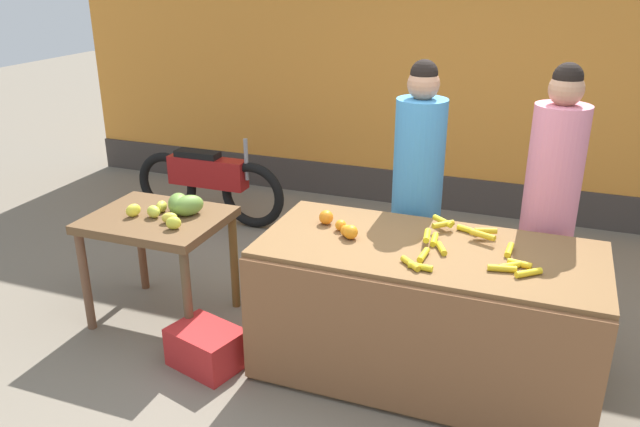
{
  "coord_description": "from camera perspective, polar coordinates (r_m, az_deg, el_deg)",
  "views": [
    {
      "loc": [
        0.92,
        -3.34,
        2.39
      ],
      "look_at": [
        -0.4,
        0.15,
        0.91
      ],
      "focal_mm": 35.49,
      "sensor_mm": 36.0,
      "label": 1
    }
  ],
  "objects": [
    {
      "name": "mango_papaya_pile",
      "position": [
        4.4,
        -12.79,
        0.59
      ],
      "size": [
        0.51,
        0.44,
        0.14
      ],
      "color": "#D1D73B",
      "rests_on": "side_table_wooden"
    },
    {
      "name": "produce_sack",
      "position": [
        4.84,
        -2.82,
        -4.82
      ],
      "size": [
        0.44,
        0.41,
        0.47
      ],
      "primitive_type": "ellipsoid",
      "rotation": [
        0.0,
        0.0,
        2.77
      ],
      "color": "tan",
      "rests_on": "ground"
    },
    {
      "name": "vendor_woman_blue_shirt",
      "position": [
        4.38,
        8.73,
        1.78
      ],
      "size": [
        0.34,
        0.34,
        1.83
      ],
      "color": "#33333D",
      "rests_on": "ground"
    },
    {
      "name": "side_table_wooden",
      "position": [
        4.49,
        -14.39,
        -1.53
      ],
      "size": [
        0.91,
        0.73,
        0.79
      ],
      "color": "brown",
      "rests_on": "ground"
    },
    {
      "name": "vendor_woman_pink_shirt",
      "position": [
        4.3,
        19.97,
        0.49
      ],
      "size": [
        0.34,
        0.34,
        1.85
      ],
      "color": "#33333D",
      "rests_on": "ground"
    },
    {
      "name": "ground_plane",
      "position": [
        4.21,
        4.46,
        -13.01
      ],
      "size": [
        24.0,
        24.0,
        0.0
      ],
      "primitive_type": "plane",
      "color": "#756B5B"
    },
    {
      "name": "parked_motorcycle",
      "position": [
        6.27,
        -10.05,
        2.82
      ],
      "size": [
        1.6,
        0.18,
        0.88
      ],
      "color": "black",
      "rests_on": "ground"
    },
    {
      "name": "market_wall_back",
      "position": [
        6.42,
        12.74,
        14.68
      ],
      "size": [
        8.55,
        0.23,
        3.39
      ],
      "color": "orange",
      "rests_on": "ground"
    },
    {
      "name": "fruit_stall_counter",
      "position": [
        3.91,
        9.39,
        -8.8
      ],
      "size": [
        1.98,
        0.93,
        0.86
      ],
      "color": "brown",
      "rests_on": "ground"
    },
    {
      "name": "banana_bunch_pile",
      "position": [
        3.69,
        12.92,
        -2.98
      ],
      "size": [
        0.74,
        0.72,
        0.07
      ],
      "color": "yellow",
      "rests_on": "fruit_stall_counter"
    },
    {
      "name": "produce_crate",
      "position": [
        4.14,
        -10.21,
        -11.8
      ],
      "size": [
        0.51,
        0.43,
        0.26
      ],
      "primitive_type": "cube",
      "rotation": [
        0.0,
        0.0,
        -0.28
      ],
      "color": "red",
      "rests_on": "ground"
    },
    {
      "name": "orange_pile",
      "position": [
        3.86,
        1.76,
        -1.08
      ],
      "size": [
        0.31,
        0.25,
        0.09
      ],
      "color": "orange",
      "rests_on": "fruit_stall_counter"
    }
  ]
}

